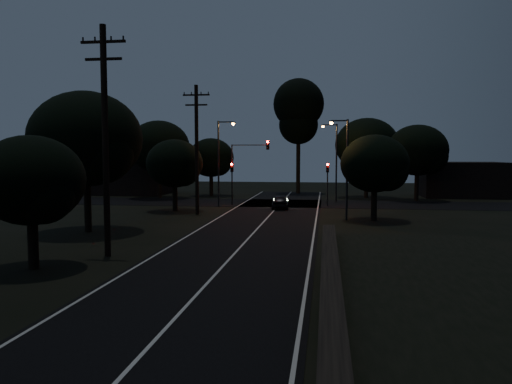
% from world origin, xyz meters
% --- Properties ---
extents(road_surface, '(60.00, 70.00, 0.03)m').
position_xyz_m(road_surface, '(0.00, 31.12, 0.01)').
color(road_surface, black).
rests_on(road_surface, ground).
extents(retaining_wall, '(6.93, 26.00, 1.60)m').
position_xyz_m(retaining_wall, '(7.74, 3.00, 0.62)').
color(retaining_wall, black).
rests_on(retaining_wall, ground).
extents(utility_pole_mid, '(2.20, 0.30, 11.00)m').
position_xyz_m(utility_pole_mid, '(-6.00, 15.00, 5.74)').
color(utility_pole_mid, black).
rests_on(utility_pole_mid, ground).
extents(utility_pole_far, '(2.20, 0.30, 10.50)m').
position_xyz_m(utility_pole_far, '(-6.00, 32.00, 5.48)').
color(utility_pole_far, black).
rests_on(utility_pole_far, ground).
extents(tree_left_b, '(4.52, 4.52, 5.75)m').
position_xyz_m(tree_left_b, '(-7.84, 11.91, 3.72)').
color(tree_left_b, black).
rests_on(tree_left_b, ground).
extents(tree_left_c, '(7.02, 7.02, 8.87)m').
position_xyz_m(tree_left_c, '(-10.25, 21.86, 5.73)').
color(tree_left_c, black).
rests_on(tree_left_c, ground).
extents(tree_left_d, '(4.89, 4.89, 6.21)m').
position_xyz_m(tree_left_d, '(-8.33, 33.90, 4.02)').
color(tree_left_d, black).
rests_on(tree_left_d, ground).
extents(tree_far_nw, '(5.37, 5.37, 6.80)m').
position_xyz_m(tree_far_nw, '(-8.81, 49.89, 4.40)').
color(tree_far_nw, black).
rests_on(tree_far_nw, ground).
extents(tree_far_w, '(6.79, 6.79, 8.66)m').
position_xyz_m(tree_far_w, '(-13.76, 45.86, 5.63)').
color(tree_far_w, black).
rests_on(tree_far_w, ground).
extents(tree_far_ne, '(7.11, 7.11, 9.00)m').
position_xyz_m(tree_far_ne, '(9.25, 49.86, 5.82)').
color(tree_far_ne, black).
rests_on(tree_far_ne, ground).
extents(tree_far_e, '(6.33, 6.33, 8.03)m').
position_xyz_m(tree_far_e, '(14.22, 46.87, 5.21)').
color(tree_far_e, black).
rests_on(tree_far_e, ground).
extents(tree_right_a, '(5.01, 5.01, 6.37)m').
position_xyz_m(tree_right_a, '(8.18, 29.90, 4.13)').
color(tree_right_a, black).
rests_on(tree_right_a, ground).
extents(tall_pine, '(6.29, 6.29, 14.29)m').
position_xyz_m(tall_pine, '(1.00, 55.00, 10.30)').
color(tall_pine, black).
rests_on(tall_pine, ground).
extents(building_left, '(10.00, 8.00, 4.40)m').
position_xyz_m(building_left, '(-20.00, 52.00, 2.20)').
color(building_left, black).
rests_on(building_left, ground).
extents(building_right, '(9.00, 7.00, 4.00)m').
position_xyz_m(building_right, '(20.00, 53.00, 2.00)').
color(building_right, black).
rests_on(building_right, ground).
extents(signal_left, '(0.28, 0.35, 4.10)m').
position_xyz_m(signal_left, '(-4.60, 39.99, 2.84)').
color(signal_left, black).
rests_on(signal_left, ground).
extents(signal_right, '(0.28, 0.35, 4.10)m').
position_xyz_m(signal_right, '(4.60, 39.99, 2.84)').
color(signal_right, black).
rests_on(signal_right, ground).
extents(signal_mast, '(3.70, 0.35, 6.25)m').
position_xyz_m(signal_mast, '(-2.91, 39.99, 4.34)').
color(signal_mast, black).
rests_on(signal_mast, ground).
extents(streetlight_a, '(1.66, 0.26, 8.00)m').
position_xyz_m(streetlight_a, '(-5.31, 38.00, 4.64)').
color(streetlight_a, black).
rests_on(streetlight_a, ground).
extents(streetlight_b, '(1.66, 0.26, 8.00)m').
position_xyz_m(streetlight_b, '(5.31, 44.00, 4.64)').
color(streetlight_b, black).
rests_on(streetlight_b, ground).
extents(streetlight_c, '(1.46, 0.26, 7.50)m').
position_xyz_m(streetlight_c, '(5.83, 30.00, 4.35)').
color(streetlight_c, black).
rests_on(streetlight_c, ground).
extents(car, '(1.76, 3.80, 1.26)m').
position_xyz_m(car, '(0.37, 37.09, 0.63)').
color(car, black).
rests_on(car, ground).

